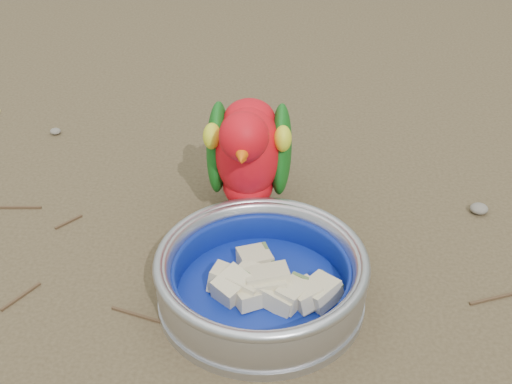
# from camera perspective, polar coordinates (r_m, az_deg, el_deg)

# --- Properties ---
(ground) EXTENTS (60.00, 60.00, 0.00)m
(ground) POSITION_cam_1_polar(r_m,az_deg,el_deg) (0.80, -3.29, -7.54)
(ground) COLOR brown
(food_bowl) EXTENTS (0.22, 0.22, 0.02)m
(food_bowl) POSITION_cam_1_polar(r_m,az_deg,el_deg) (0.77, 0.43, -8.32)
(food_bowl) COLOR #B2B2BA
(food_bowl) RESTS_ON ground
(bowl_wall) EXTENTS (0.22, 0.22, 0.04)m
(bowl_wall) POSITION_cam_1_polar(r_m,az_deg,el_deg) (0.75, 0.44, -6.65)
(bowl_wall) COLOR #B2B2BA
(bowl_wall) RESTS_ON food_bowl
(fruit_wedges) EXTENTS (0.13, 0.13, 0.03)m
(fruit_wedges) POSITION_cam_1_polar(r_m,az_deg,el_deg) (0.76, 0.44, -7.05)
(fruit_wedges) COLOR beige
(fruit_wedges) RESTS_ON food_bowl
(lory_parrot) EXTENTS (0.10, 0.21, 0.17)m
(lory_parrot) POSITION_cam_1_polar(r_m,az_deg,el_deg) (0.84, -0.62, 2.38)
(lory_parrot) COLOR red
(lory_parrot) RESTS_ON ground
(ground_debris) EXTENTS (0.90, 0.80, 0.01)m
(ground_debris) POSITION_cam_1_polar(r_m,az_deg,el_deg) (0.79, 0.28, -7.48)
(ground_debris) COLOR #9B9548
(ground_debris) RESTS_ON ground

